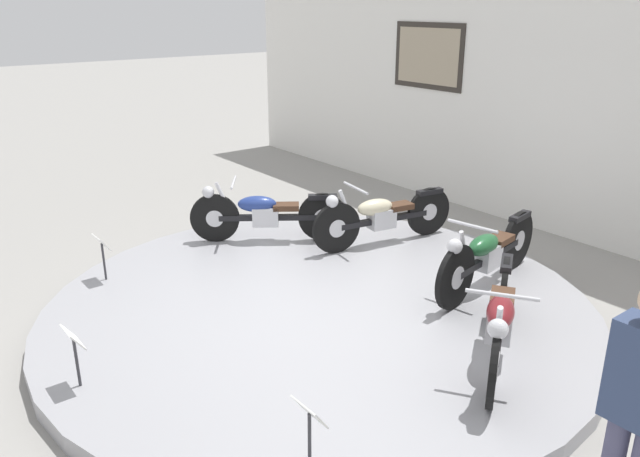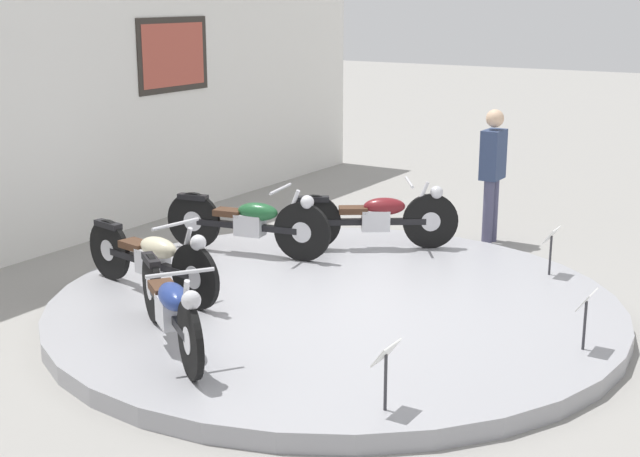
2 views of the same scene
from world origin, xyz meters
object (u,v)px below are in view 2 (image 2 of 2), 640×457
at_px(motorcycle_cream, 153,257).
at_px(info_placard_front_centre, 586,307).
at_px(motorcycle_blue, 171,306).
at_px(info_placard_front_right, 551,241).
at_px(motorcycle_maroon, 376,216).
at_px(info_placard_front_left, 386,362).
at_px(visitor_standing, 493,168).
at_px(motorcycle_green, 250,221).

xyz_separation_m(motorcycle_cream, info_placard_front_centre, (0.80, -3.97, -0.01)).
bearing_deg(info_placard_front_centre, motorcycle_blue, 121.42).
bearing_deg(info_placard_front_right, motorcycle_maroon, 92.26).
relative_size(motorcycle_maroon, info_placard_front_left, 3.29).
bearing_deg(info_placard_front_left, motorcycle_blue, 87.80).
bearing_deg(motorcycle_maroon, info_placard_front_centre, -121.38).
height_order(motorcycle_blue, visitor_standing, visitor_standing).
xyz_separation_m(info_placard_front_left, info_placard_front_right, (3.70, 0.00, 0.00)).
bearing_deg(info_placard_front_centre, motorcycle_maroon, 58.62).
bearing_deg(motorcycle_green, info_placard_front_right, -71.31).
xyz_separation_m(motorcycle_blue, info_placard_front_centre, (1.77, -2.90, -0.01)).
distance_m(motorcycle_green, info_placard_front_left, 4.08).
relative_size(info_placard_front_left, info_placard_front_right, 1.00).
height_order(motorcycle_blue, info_placard_front_right, motorcycle_blue).
distance_m(motorcycle_maroon, info_placard_front_right, 2.03).
bearing_deg(motorcycle_green, motorcycle_maroon, -47.96).
xyz_separation_m(info_placard_front_right, visitor_standing, (1.42, 1.21, 0.41)).
height_order(motorcycle_green, info_placard_front_centre, motorcycle_green).
relative_size(motorcycle_blue, info_placard_front_centre, 3.18).
distance_m(info_placard_front_centre, visitor_standing, 3.90).
height_order(motorcycle_blue, motorcycle_maroon, motorcycle_maroon).
height_order(motorcycle_maroon, visitor_standing, visitor_standing).
xyz_separation_m(motorcycle_maroon, info_placard_front_left, (-3.62, -2.03, -0.02)).
height_order(motorcycle_cream, info_placard_front_right, motorcycle_cream).
xyz_separation_m(motorcycle_blue, motorcycle_cream, (0.97, 1.07, 0.00)).
bearing_deg(info_placard_front_left, info_placard_front_centre, -25.33).
bearing_deg(info_placard_front_right, visitor_standing, 40.50).
distance_m(motorcycle_blue, info_placard_front_left, 2.03).
xyz_separation_m(motorcycle_green, info_placard_front_centre, (-0.80, -3.98, -0.03)).
bearing_deg(info_placard_front_right, info_placard_front_left, 180.00).
bearing_deg(motorcycle_maroon, info_placard_front_right, -87.74).
height_order(motorcycle_maroon, info_placard_front_left, motorcycle_maroon).
xyz_separation_m(motorcycle_blue, motorcycle_maroon, (3.54, 0.00, 0.01)).
relative_size(motorcycle_maroon, info_placard_front_right, 3.29).
bearing_deg(motorcycle_blue, motorcycle_cream, 47.87).
bearing_deg(info_placard_front_centre, info_placard_front_left, 154.67).
height_order(motorcycle_blue, motorcycle_cream, motorcycle_cream).
xyz_separation_m(motorcycle_green, info_placard_front_right, (1.05, -3.10, -0.03)).
height_order(motorcycle_green, motorcycle_maroon, motorcycle_green).
height_order(info_placard_front_right, visitor_standing, visitor_standing).
bearing_deg(motorcycle_green, info_placard_front_centre, -101.39).
bearing_deg(motorcycle_maroon, visitor_standing, -28.50).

